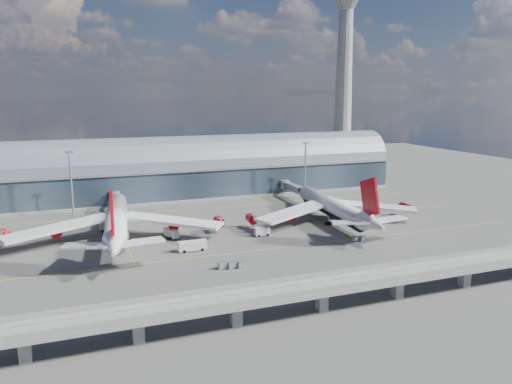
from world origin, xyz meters
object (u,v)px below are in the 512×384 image
object	(u,v)px
floodlight_mast_left	(71,182)
cargo_train_1	(430,266)
floodlight_mast_right	(305,168)
cargo_train_0	(231,265)
service_truck_5	(110,226)
service_truck_2	(192,246)
cargo_train_2	(359,239)
airliner_right	(334,208)
service_truck_3	(349,213)
airliner_left	(116,222)
service_truck_4	(342,206)
control_tower	(344,84)
service_truck_0	(171,233)
service_truck_1	(262,232)

from	to	relation	value
floodlight_mast_left	cargo_train_1	distance (m)	133.20
floodlight_mast_left	floodlight_mast_right	size ratio (longest dim) A/B	1.00
floodlight_mast_right	cargo_train_0	size ratio (longest dim) A/B	3.22
service_truck_5	cargo_train_1	xyz separation A→B (m)	(78.62, -71.34, -0.79)
service_truck_2	cargo_train_2	distance (m)	53.84
floodlight_mast_left	cargo_train_2	bearing A→B (deg)	-38.09
floodlight_mast_left	floodlight_mast_right	bearing A→B (deg)	0.00
airliner_right	floodlight_mast_right	bearing A→B (deg)	81.54
service_truck_5	cargo_train_2	world-z (taller)	service_truck_5
service_truck_5	cargo_train_1	world-z (taller)	service_truck_5
floodlight_mast_right	service_truck_2	xyz separation A→B (m)	(-66.84, -58.55, -12.00)
floodlight_mast_left	service_truck_3	distance (m)	107.78
airliner_left	service_truck_3	distance (m)	87.34
cargo_train_1	service_truck_4	bearing A→B (deg)	-5.74
floodlight_mast_right	airliner_right	distance (m)	46.04
control_tower	service_truck_0	xyz separation A→B (m)	(-105.01, -69.88, -50.18)
floodlight_mast_left	floodlight_mast_right	distance (m)	100.00
service_truck_4	cargo_train_0	bearing A→B (deg)	-164.42
floodlight_mast_right	cargo_train_1	bearing A→B (deg)	-95.76
floodlight_mast_left	floodlight_mast_right	xyz separation A→B (m)	(100.00, 0.00, 0.00)
service_truck_0	service_truck_1	distance (m)	30.34
floodlight_mast_left	service_truck_0	xyz separation A→B (m)	(29.99, -41.88, -12.18)
airliner_right	service_truck_4	bearing A→B (deg)	56.32
control_tower	airliner_left	bearing A→B (deg)	-150.90
airliner_left	cargo_train_0	world-z (taller)	airliner_left
airliner_left	airliner_right	xyz separation A→B (m)	(77.49, -4.17, -0.87)
floodlight_mast_right	airliner_left	bearing A→B (deg)	-155.34
airliner_left	service_truck_1	distance (m)	47.80
floodlight_mast_left	service_truck_5	bearing A→B (deg)	-65.87
airliner_right	service_truck_0	world-z (taller)	airliner_right
airliner_right	service_truck_0	size ratio (longest dim) A/B	9.66
control_tower	service_truck_0	world-z (taller)	control_tower
floodlight_mast_right	service_truck_5	bearing A→B (deg)	-163.71
service_truck_2	cargo_train_0	bearing A→B (deg)	-160.39
service_truck_2	service_truck_3	xyz separation A→B (m)	(66.70, 19.83, -0.07)
service_truck_1	cargo_train_2	distance (m)	31.99
service_truck_1	cargo_train_1	xyz separation A→B (m)	(31.22, -46.33, -0.61)
airliner_left	cargo_train_1	bearing A→B (deg)	-30.03
service_truck_2	service_truck_4	size ratio (longest dim) A/B	1.77
control_tower	cargo_train_0	xyz separation A→B (m)	(-95.41, -105.23, -50.73)
service_truck_3	cargo_train_0	size ratio (longest dim) A/B	0.85
cargo_train_0	cargo_train_2	xyz separation A→B (m)	(46.64, 9.65, -0.11)
service_truck_3	airliner_left	bearing A→B (deg)	-152.29
airliner_right	service_truck_2	bearing A→B (deg)	-161.88
cargo_train_0	cargo_train_1	size ratio (longest dim) A/B	1.06
service_truck_0	service_truck_2	bearing A→B (deg)	-96.90
control_tower	cargo_train_1	world-z (taller)	control_tower
control_tower	service_truck_4	world-z (taller)	control_tower
service_truck_0	service_truck_3	world-z (taller)	service_truck_3
cargo_train_1	service_truck_2	bearing A→B (deg)	61.44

